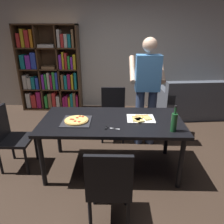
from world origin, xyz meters
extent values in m
plane|color=#38281E|center=(0.00, 0.00, 0.00)|extent=(12.00, 12.00, 0.00)
cube|color=silver|center=(0.00, 2.60, 1.40)|extent=(6.40, 0.10, 2.80)
cube|color=black|center=(0.00, 0.00, 0.73)|extent=(1.85, 0.93, 0.04)
cylinder|color=black|center=(-0.85, -0.38, 0.35)|extent=(0.06, 0.06, 0.71)
cylinder|color=black|center=(0.85, -0.38, 0.35)|extent=(0.06, 0.06, 0.71)
cylinder|color=black|center=(-0.85, 0.38, 0.35)|extent=(0.06, 0.06, 0.71)
cylinder|color=black|center=(0.85, 0.38, 0.35)|extent=(0.06, 0.06, 0.71)
cube|color=black|center=(0.00, -0.86, 0.43)|extent=(0.42, 0.42, 0.04)
cube|color=black|center=(0.00, -1.05, 0.68)|extent=(0.42, 0.04, 0.45)
cylinder|color=black|center=(0.18, -0.68, 0.21)|extent=(0.04, 0.04, 0.41)
cylinder|color=black|center=(-0.18, -0.68, 0.21)|extent=(0.04, 0.04, 0.41)
cylinder|color=black|center=(0.18, -1.04, 0.21)|extent=(0.04, 0.04, 0.41)
cylinder|color=black|center=(-0.18, -1.04, 0.21)|extent=(0.04, 0.04, 0.41)
cube|color=black|center=(0.00, 0.86, 0.43)|extent=(0.42, 0.42, 0.04)
cube|color=black|center=(0.00, 1.05, 0.68)|extent=(0.42, 0.04, 0.45)
cylinder|color=black|center=(-0.18, 0.68, 0.21)|extent=(0.04, 0.04, 0.41)
cylinder|color=black|center=(0.18, 0.68, 0.21)|extent=(0.04, 0.04, 0.41)
cylinder|color=black|center=(-0.18, 1.04, 0.21)|extent=(0.04, 0.04, 0.41)
cylinder|color=black|center=(0.18, 1.04, 0.21)|extent=(0.04, 0.04, 0.41)
cube|color=black|center=(-1.33, 0.00, 0.43)|extent=(0.42, 0.42, 0.04)
cylinder|color=black|center=(-1.15, -0.18, 0.21)|extent=(0.04, 0.04, 0.41)
cylinder|color=black|center=(-1.15, 0.18, 0.21)|extent=(0.04, 0.04, 0.41)
cylinder|color=black|center=(-1.51, -0.18, 0.21)|extent=(0.04, 0.04, 0.41)
cylinder|color=black|center=(-1.51, 0.18, 0.21)|extent=(0.04, 0.04, 0.41)
cube|color=#4C515B|center=(1.90, 2.05, 0.20)|extent=(1.77, 1.01, 0.40)
cube|color=#4C515B|center=(1.93, 1.73, 0.62)|extent=(1.71, 0.36, 0.45)
cube|color=#4C515B|center=(1.13, 1.98, 0.50)|extent=(0.24, 0.86, 0.20)
cube|color=#513823|center=(-2.19, 2.35, 0.97)|extent=(0.03, 0.35, 1.95)
cube|color=#513823|center=(-0.82, 2.35, 0.97)|extent=(0.03, 0.35, 1.95)
cube|color=#513823|center=(-1.50, 2.35, 1.94)|extent=(1.40, 0.35, 0.03)
cube|color=#513823|center=(-1.50, 2.35, 0.01)|extent=(1.40, 0.35, 0.03)
cube|color=#513823|center=(-1.50, 2.51, 0.97)|extent=(1.40, 0.03, 1.95)
cube|color=#513823|center=(-1.50, 2.35, 0.50)|extent=(1.34, 0.29, 0.03)
cube|color=#513823|center=(-1.50, 2.35, 0.97)|extent=(1.34, 0.29, 0.03)
cube|color=#513823|center=(-1.50, 2.35, 1.45)|extent=(1.34, 0.29, 0.03)
cube|color=#513823|center=(-1.73, 2.35, 0.97)|extent=(0.03, 0.29, 1.89)
cube|color=#513823|center=(-1.28, 2.35, 0.97)|extent=(0.03, 0.29, 1.89)
cube|color=silver|center=(-2.08, 2.33, 0.23)|extent=(0.10, 0.22, 0.36)
cube|color=red|center=(-1.95, 2.33, 0.20)|extent=(0.11, 0.22, 0.32)
cube|color=#B21E66|center=(-1.82, 2.33, 0.24)|extent=(0.10, 0.22, 0.40)
cube|color=green|center=(-1.65, 2.33, 0.20)|extent=(0.06, 0.22, 0.30)
cube|color=olive|center=(-1.55, 2.33, 0.22)|extent=(0.08, 0.22, 0.36)
cube|color=red|center=(-1.45, 2.33, 0.23)|extent=(0.07, 0.22, 0.37)
cube|color=silver|center=(-1.36, 2.33, 0.19)|extent=(0.08, 0.22, 0.29)
cube|color=#B21E66|center=(-1.22, 2.33, 0.18)|extent=(0.06, 0.22, 0.27)
cube|color=#B21E66|center=(-1.15, 2.33, 0.19)|extent=(0.06, 0.22, 0.30)
cube|color=yellow|center=(-1.09, 2.33, 0.18)|extent=(0.04, 0.22, 0.26)
cube|color=teal|center=(-1.02, 2.33, 0.22)|extent=(0.06, 0.22, 0.35)
cube|color=olive|center=(-0.96, 2.33, 0.23)|extent=(0.06, 0.22, 0.38)
cube|color=#B21E66|center=(-0.89, 2.33, 0.20)|extent=(0.05, 0.22, 0.31)
cube|color=silver|center=(-2.09, 2.33, 0.68)|extent=(0.08, 0.22, 0.32)
cube|color=silver|center=(-2.00, 2.33, 0.65)|extent=(0.08, 0.22, 0.27)
cube|color=teal|center=(-1.90, 2.33, 0.66)|extent=(0.08, 0.22, 0.28)
cube|color=blue|center=(-1.80, 2.33, 0.65)|extent=(0.06, 0.22, 0.27)
cube|color=purple|center=(-1.66, 2.33, 0.69)|extent=(0.05, 0.22, 0.34)
cube|color=green|center=(-1.60, 2.33, 0.69)|extent=(0.04, 0.22, 0.35)
cube|color=silver|center=(-1.53, 2.33, 0.71)|extent=(0.05, 0.22, 0.39)
cube|color=#B21E66|center=(-1.47, 2.33, 0.68)|extent=(0.04, 0.22, 0.33)
cube|color=green|center=(-1.41, 2.33, 0.72)|extent=(0.06, 0.22, 0.40)
cube|color=blue|center=(-1.34, 2.33, 0.71)|extent=(0.05, 0.22, 0.39)
cube|color=olive|center=(-1.21, 2.33, 0.69)|extent=(0.05, 0.22, 0.34)
cube|color=teal|center=(-1.13, 2.33, 0.68)|extent=(0.06, 0.22, 0.32)
cube|color=#B21E66|center=(-1.06, 2.33, 0.70)|extent=(0.06, 0.22, 0.36)
cube|color=yellow|center=(-0.98, 2.33, 0.69)|extent=(0.05, 0.22, 0.35)
cube|color=teal|center=(-0.90, 2.33, 0.71)|extent=(0.05, 0.22, 0.39)
cube|color=teal|center=(-2.08, 2.33, 1.15)|extent=(0.10, 0.22, 0.31)
cube|color=purple|center=(-1.95, 2.33, 1.14)|extent=(0.10, 0.22, 0.31)
cube|color=blue|center=(-1.82, 2.33, 1.17)|extent=(0.11, 0.22, 0.36)
cube|color=olive|center=(-1.50, 2.33, 1.02)|extent=(0.29, 0.25, 0.06)
cube|color=purple|center=(-1.22, 2.33, 1.15)|extent=(0.06, 0.22, 0.32)
cube|color=yellow|center=(-1.15, 2.33, 1.18)|extent=(0.04, 0.22, 0.38)
cube|color=red|center=(-1.09, 2.33, 1.17)|extent=(0.05, 0.22, 0.36)
cube|color=green|center=(-1.02, 2.33, 1.13)|extent=(0.05, 0.22, 0.29)
cube|color=purple|center=(-0.96, 2.33, 1.13)|extent=(0.04, 0.22, 0.28)
cube|color=yellow|center=(-0.89, 2.33, 1.15)|extent=(0.06, 0.22, 0.32)
cube|color=red|center=(-2.09, 2.33, 1.61)|extent=(0.07, 0.22, 0.29)
cube|color=yellow|center=(-2.00, 2.33, 1.65)|extent=(0.07, 0.22, 0.38)
cube|color=red|center=(-1.90, 2.33, 1.64)|extent=(0.08, 0.22, 0.36)
cube|color=orange|center=(-1.80, 2.33, 1.65)|extent=(0.06, 0.22, 0.38)
cube|color=silver|center=(-1.50, 2.33, 1.50)|extent=(0.35, 0.25, 0.07)
cube|color=silver|center=(-1.21, 2.33, 1.65)|extent=(0.05, 0.22, 0.37)
cube|color=red|center=(-1.13, 2.33, 1.60)|extent=(0.06, 0.22, 0.28)
cube|color=silver|center=(-1.06, 2.33, 1.60)|extent=(0.07, 0.22, 0.28)
cube|color=teal|center=(-0.98, 2.33, 1.60)|extent=(0.06, 0.22, 0.27)
cube|color=olive|center=(-0.90, 2.33, 1.65)|extent=(0.05, 0.22, 0.38)
cylinder|color=#38476B|center=(0.64, 0.71, 0.47)|extent=(0.14, 0.14, 0.95)
cylinder|color=#38476B|center=(0.44, 0.71, 0.47)|extent=(0.14, 0.14, 0.95)
cube|color=#4C8CD1|center=(0.54, 0.71, 1.23)|extent=(0.38, 0.22, 0.55)
sphere|color=#E0B293|center=(0.54, 0.71, 1.64)|extent=(0.22, 0.22, 0.22)
cylinder|color=#E0B293|center=(0.77, 0.89, 1.25)|extent=(0.09, 0.50, 0.39)
cylinder|color=#E0B293|center=(0.31, 0.89, 1.25)|extent=(0.09, 0.50, 0.39)
cube|color=#2D2D33|center=(-0.45, -0.07, 0.76)|extent=(0.37, 0.37, 0.01)
cylinder|color=tan|center=(-0.45, -0.07, 0.77)|extent=(0.31, 0.31, 0.02)
cylinder|color=#EACC6B|center=(-0.45, -0.07, 0.78)|extent=(0.28, 0.28, 0.01)
cylinder|color=#B22819|center=(-0.52, -0.07, 0.79)|extent=(0.04, 0.04, 0.00)
cylinder|color=#B22819|center=(-0.45, -0.02, 0.79)|extent=(0.04, 0.04, 0.00)
cylinder|color=#B22819|center=(-0.49, -0.08, 0.79)|extent=(0.04, 0.04, 0.00)
cylinder|color=#B22819|center=(-0.46, -0.13, 0.79)|extent=(0.04, 0.04, 0.00)
cylinder|color=#B22819|center=(-0.42, 0.03, 0.79)|extent=(0.04, 0.04, 0.00)
cylinder|color=#B22819|center=(-0.40, -0.15, 0.79)|extent=(0.04, 0.04, 0.00)
cylinder|color=#B22819|center=(-0.38, 0.01, 0.79)|extent=(0.04, 0.04, 0.00)
cube|color=white|center=(0.38, 0.04, 0.76)|extent=(0.36, 0.28, 0.01)
cube|color=#EACC6B|center=(0.31, -0.01, 0.77)|extent=(0.10, 0.15, 0.02)
cube|color=tan|center=(0.31, 0.05, 0.77)|extent=(0.09, 0.03, 0.02)
cube|color=#EACC6B|center=(0.46, 0.04, 0.77)|extent=(0.13, 0.16, 0.02)
cube|color=tan|center=(0.45, 0.09, 0.77)|extent=(0.09, 0.05, 0.02)
cube|color=#EACC6B|center=(0.36, 0.04, 0.77)|extent=(0.10, 0.15, 0.02)
cube|color=tan|center=(0.36, 0.10, 0.77)|extent=(0.09, 0.03, 0.02)
cube|color=#EACC6B|center=(0.35, -0.04, 0.77)|extent=(0.14, 0.16, 0.02)
cube|color=tan|center=(0.33, 0.02, 0.77)|extent=(0.09, 0.06, 0.02)
cylinder|color=#194723|center=(0.73, -0.30, 0.86)|extent=(0.07, 0.07, 0.22)
cylinder|color=#194723|center=(0.73, -0.30, 1.01)|extent=(0.03, 0.03, 0.08)
cylinder|color=black|center=(0.73, -0.30, 1.06)|extent=(0.03, 0.03, 0.02)
cube|color=silver|center=(0.04, -0.27, 0.76)|extent=(0.12, 0.03, 0.01)
cube|color=silver|center=(0.04, -0.27, 0.76)|extent=(0.12, 0.05, 0.01)
torus|color=black|center=(-0.06, -0.23, 0.76)|extent=(0.05, 0.05, 0.01)
torus|color=black|center=(-0.07, -0.27, 0.76)|extent=(0.05, 0.05, 0.01)
camera|label=1|loc=(0.06, -2.52, 1.88)|focal=33.66mm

